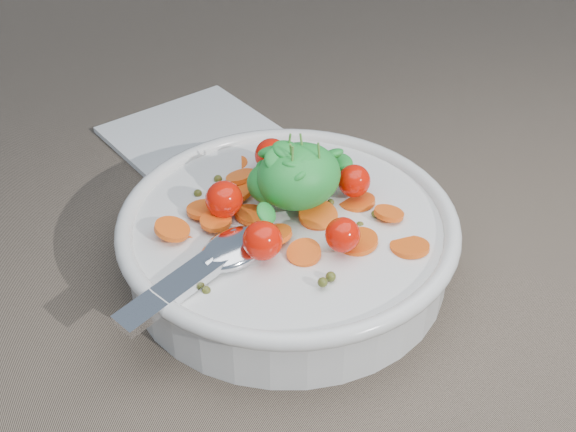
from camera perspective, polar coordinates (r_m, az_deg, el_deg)
name	(u,v)px	position (r m, az deg, el deg)	size (l,w,h in m)	color
ground	(275,285)	(0.62, -1.00, -5.45)	(6.00, 6.00, 0.00)	#796956
bowl	(288,237)	(0.61, -0.03, -1.69)	(0.31, 0.29, 0.12)	silver
napkin	(191,133)	(0.82, -7.66, 6.54)	(0.17, 0.15, 0.01)	white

